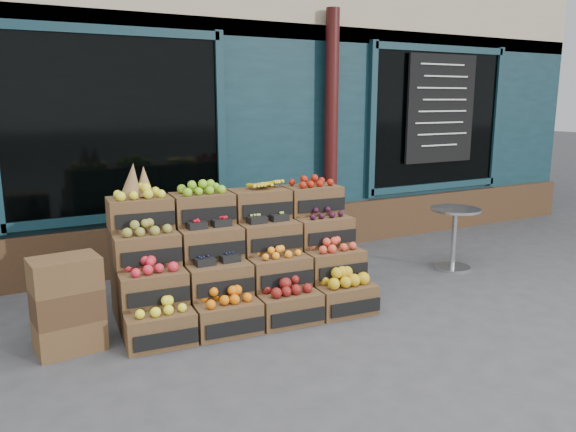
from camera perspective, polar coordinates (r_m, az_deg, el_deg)
ground at (r=5.64m, az=5.28°, el=-9.58°), size 60.00×60.00×0.00m
shop_facade at (r=9.91m, az=-11.64°, el=13.58°), size 12.00×6.24×4.80m
crate_display at (r=5.53m, az=-4.95°, el=-4.99°), size 2.46×1.35×1.48m
spare_crates at (r=5.00m, az=-21.50°, el=-8.35°), size 0.56×0.42×0.80m
bistro_table at (r=7.12m, az=16.53°, el=-1.50°), size 0.60×0.60×0.76m
shopkeeper at (r=7.16m, az=-21.04°, el=3.02°), size 0.78×0.52×2.11m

